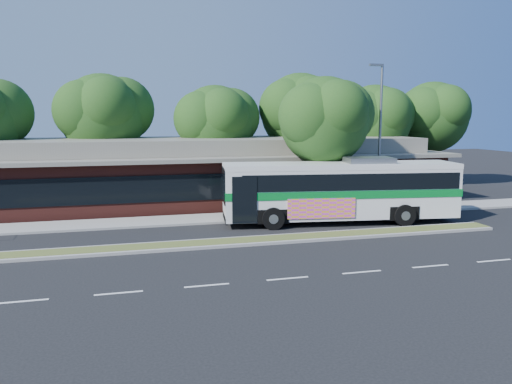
% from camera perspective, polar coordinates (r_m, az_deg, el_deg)
% --- Properties ---
extents(ground, '(120.00, 120.00, 0.00)m').
position_cam_1_polar(ground, '(23.25, -0.31, -6.12)').
color(ground, black).
rests_on(ground, ground).
extents(median_strip, '(26.00, 1.10, 0.15)m').
position_cam_1_polar(median_strip, '(23.79, -0.67, -5.59)').
color(median_strip, '#475122').
rests_on(median_strip, ground).
extents(sidewalk, '(44.00, 2.60, 0.12)m').
position_cam_1_polar(sidewalk, '(29.32, -3.46, -2.95)').
color(sidewalk, gray).
rests_on(sidewalk, ground).
extents(plaza_building, '(33.20, 11.20, 4.45)m').
position_cam_1_polar(plaza_building, '(35.42, -5.62, 2.39)').
color(plaza_building, '#54201A').
rests_on(plaza_building, ground).
extents(lamp_post, '(0.93, 0.18, 9.07)m').
position_cam_1_polar(lamp_post, '(31.69, 13.92, 6.50)').
color(lamp_post, slate).
rests_on(lamp_post, ground).
extents(tree_bg_b, '(6.69, 6.00, 9.00)m').
position_cam_1_polar(tree_bg_b, '(37.93, -16.45, 8.56)').
color(tree_bg_b, black).
rests_on(tree_bg_b, ground).
extents(tree_bg_c, '(6.24, 5.60, 8.26)m').
position_cam_1_polar(tree_bg_c, '(37.58, -4.10, 8.05)').
color(tree_bg_c, black).
rests_on(tree_bg_c, ground).
extents(tree_bg_d, '(6.91, 6.20, 9.37)m').
position_cam_1_polar(tree_bg_d, '(40.47, 5.59, 9.23)').
color(tree_bg_d, black).
rests_on(tree_bg_d, ground).
extents(tree_bg_e, '(6.47, 5.80, 8.50)m').
position_cam_1_polar(tree_bg_e, '(42.02, 13.79, 8.08)').
color(tree_bg_e, black).
rests_on(tree_bg_e, ground).
extents(tree_bg_f, '(6.69, 6.00, 8.92)m').
position_cam_1_polar(tree_bg_f, '(46.03, 19.85, 8.23)').
color(tree_bg_f, black).
rests_on(tree_bg_f, ground).
extents(transit_bus, '(13.33, 4.57, 3.67)m').
position_cam_1_polar(transit_bus, '(28.33, 9.70, 0.62)').
color(transit_bus, silver).
rests_on(transit_bus, ground).
extents(sidewalk_tree, '(5.91, 5.30, 8.31)m').
position_cam_1_polar(sidewalk_tree, '(30.57, 8.39, 8.24)').
color(sidewalk_tree, black).
rests_on(sidewalk_tree, ground).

